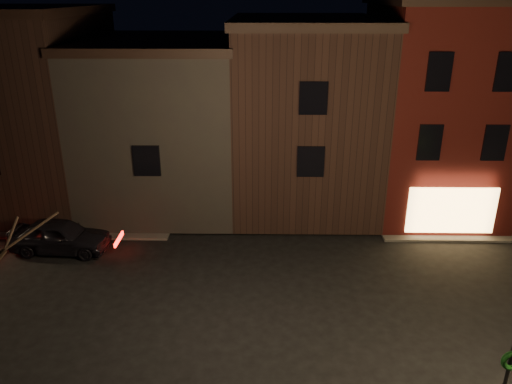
% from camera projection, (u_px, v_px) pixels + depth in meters
% --- Properties ---
extents(ground, '(120.00, 120.00, 0.00)m').
position_uv_depth(ground, '(278.00, 305.00, 18.28)').
color(ground, black).
rests_on(ground, ground).
extents(sidewalk_far_left, '(30.00, 30.00, 0.12)m').
position_uv_depth(sidewalk_far_left, '(3.00, 145.00, 37.12)').
color(sidewalk_far_left, '#2D2B28').
rests_on(sidewalk_far_left, ground).
extents(corner_building, '(6.50, 8.50, 10.50)m').
position_uv_depth(corner_building, '(435.00, 105.00, 24.93)').
color(corner_building, '#430E0C').
rests_on(corner_building, ground).
extents(row_building_a, '(7.30, 10.30, 9.40)m').
position_uv_depth(row_building_a, '(303.00, 111.00, 26.19)').
color(row_building_a, black).
rests_on(row_building_a, ground).
extents(row_building_b, '(7.80, 10.30, 8.40)m').
position_uv_depth(row_building_b, '(167.00, 120.00, 26.49)').
color(row_building_b, black).
rests_on(row_building_b, ground).
extents(row_building_c, '(7.30, 10.30, 9.90)m').
position_uv_depth(row_building_c, '(29.00, 106.00, 26.32)').
color(row_building_c, black).
rests_on(row_building_c, ground).
extents(parked_car_a, '(4.43, 2.02, 1.47)m').
position_uv_depth(parked_car_a, '(60.00, 236.00, 21.81)').
color(parked_car_a, black).
rests_on(parked_car_a, ground).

